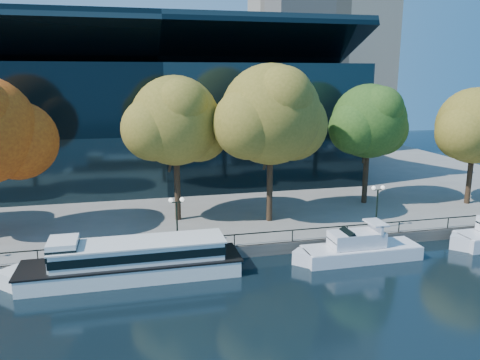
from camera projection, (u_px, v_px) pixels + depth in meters
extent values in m
plane|color=black|center=(244.00, 273.00, 35.35)|extent=(160.00, 160.00, 0.00)
cube|color=slate|center=(186.00, 172.00, 69.89)|extent=(90.00, 67.00, 1.00)
cube|color=#47443F|center=(235.00, 252.00, 38.14)|extent=(90.00, 0.25, 1.00)
cube|color=black|center=(234.00, 235.00, 38.01)|extent=(88.20, 0.08, 0.08)
cube|color=black|center=(234.00, 241.00, 38.12)|extent=(0.07, 0.07, 0.90)
cube|color=black|center=(159.00, 125.00, 63.07)|extent=(50.00, 24.00, 16.00)
cube|color=black|center=(158.00, 51.00, 57.19)|extent=(50.00, 17.14, 7.86)
cube|color=white|center=(133.00, 269.00, 34.59)|extent=(15.67, 3.81, 1.23)
cube|color=black|center=(132.00, 261.00, 34.45)|extent=(15.99, 3.88, 0.13)
cube|color=white|center=(18.00, 279.00, 32.82)|extent=(3.15, 3.15, 1.23)
cube|color=white|center=(139.00, 251.00, 34.42)|extent=(12.23, 3.12, 1.34)
cube|color=black|center=(139.00, 251.00, 34.41)|extent=(12.38, 3.20, 0.62)
cube|color=white|center=(139.00, 242.00, 34.26)|extent=(12.54, 3.27, 0.11)
cube|color=white|center=(64.00, 253.00, 33.16)|extent=(2.02, 2.66, 2.02)
cube|color=black|center=(63.00, 250.00, 33.11)|extent=(2.07, 2.74, 0.78)
cube|color=white|center=(361.00, 253.00, 37.93)|extent=(9.62, 2.75, 1.10)
cube|color=white|center=(305.00, 258.00, 36.84)|extent=(2.11, 2.11, 1.10)
cube|color=white|center=(362.00, 246.00, 37.80)|extent=(9.43, 2.69, 0.07)
cube|color=white|center=(357.00, 239.00, 37.55)|extent=(4.33, 2.06, 1.19)
cube|color=black|center=(342.00, 239.00, 37.25)|extent=(1.89, 1.98, 1.50)
cube|color=white|center=(376.00, 227.00, 37.73)|extent=(0.23, 2.14, 0.73)
cube|color=white|center=(376.00, 223.00, 37.65)|extent=(1.28, 2.14, 0.14)
cube|color=white|center=(462.00, 243.00, 40.11)|extent=(2.22, 2.22, 1.20)
sphere|color=#A32F0D|center=(18.00, 141.00, 40.23)|extent=(6.79, 6.79, 6.79)
cylinder|color=black|center=(177.00, 181.00, 44.39)|extent=(0.56, 0.56, 7.62)
cylinder|color=black|center=(181.00, 149.00, 44.04)|extent=(1.21, 1.83, 3.81)
cylinder|color=black|center=(172.00, 153.00, 43.42)|extent=(1.11, 1.25, 3.41)
sphere|color=brown|center=(175.00, 121.00, 43.14)|extent=(8.29, 8.29, 8.29)
sphere|color=brown|center=(198.00, 130.00, 45.06)|extent=(6.22, 6.22, 6.22)
sphere|color=brown|center=(153.00, 129.00, 42.02)|extent=(5.80, 5.80, 5.80)
sphere|color=brown|center=(181.00, 106.00, 41.34)|extent=(4.97, 4.97, 4.97)
cylinder|color=black|center=(270.00, 179.00, 44.04)|extent=(0.56, 0.56, 8.10)
cylinder|color=black|center=(275.00, 145.00, 43.65)|extent=(1.26, 1.92, 4.04)
cylinder|color=black|center=(267.00, 150.00, 43.03)|extent=(1.16, 1.31, 3.62)
sphere|color=brown|center=(271.00, 115.00, 42.71)|extent=(9.22, 9.22, 9.22)
sphere|color=brown|center=(292.00, 125.00, 44.85)|extent=(6.92, 6.92, 6.92)
sphere|color=brown|center=(249.00, 124.00, 41.47)|extent=(6.46, 6.46, 6.46)
sphere|color=brown|center=(282.00, 97.00, 40.71)|extent=(5.53, 5.53, 5.53)
cylinder|color=black|center=(366.00, 171.00, 50.46)|extent=(0.56, 0.56, 7.11)
cylinder|color=black|center=(371.00, 145.00, 50.15)|extent=(1.15, 1.73, 3.56)
cylinder|color=black|center=(365.00, 148.00, 49.53)|extent=(1.05, 1.19, 3.19)
sphere|color=#244716|center=(369.00, 121.00, 49.29)|extent=(7.81, 7.81, 7.81)
sphere|color=#244716|center=(381.00, 129.00, 51.10)|extent=(5.86, 5.86, 5.86)
sphere|color=#244716|center=(355.00, 128.00, 48.24)|extent=(5.47, 5.47, 5.47)
sphere|color=#244716|center=(381.00, 109.00, 47.59)|extent=(4.68, 4.68, 4.68)
cylinder|color=black|center=(470.00, 173.00, 50.25)|extent=(0.56, 0.56, 6.76)
cylinder|color=black|center=(475.00, 148.00, 49.97)|extent=(1.11, 1.66, 3.39)
cylinder|color=black|center=(471.00, 151.00, 49.34)|extent=(1.02, 1.15, 3.03)
sphere|color=brown|center=(475.00, 126.00, 49.14)|extent=(7.99, 7.99, 7.99)
sphere|color=brown|center=(463.00, 133.00, 48.06)|extent=(5.60, 5.60, 5.60)
cylinder|color=black|center=(177.00, 224.00, 38.00)|extent=(0.14, 0.14, 3.60)
cube|color=black|center=(176.00, 202.00, 37.59)|extent=(0.90, 0.06, 0.06)
sphere|color=white|center=(171.00, 200.00, 37.45)|extent=(0.36, 0.36, 0.36)
sphere|color=white|center=(182.00, 199.00, 37.65)|extent=(0.36, 0.36, 0.36)
cylinder|color=black|center=(377.00, 210.00, 42.04)|extent=(0.14, 0.14, 3.60)
cube|color=black|center=(378.00, 190.00, 41.64)|extent=(0.90, 0.06, 0.06)
sphere|color=white|center=(374.00, 188.00, 41.49)|extent=(0.36, 0.36, 0.36)
sphere|color=white|center=(383.00, 187.00, 41.69)|extent=(0.36, 0.36, 0.36)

